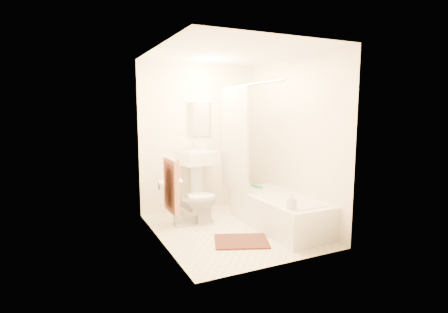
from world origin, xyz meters
name	(u,v)px	position (x,y,z in m)	size (l,w,h in m)	color
floor	(232,230)	(0.00, 0.00, 0.00)	(2.40, 2.40, 0.00)	beige
ceiling	(232,52)	(0.00, 0.00, 2.40)	(2.40, 2.40, 0.00)	white
wall_back	(199,138)	(0.00, 1.20, 1.20)	(2.00, 0.02, 2.40)	beige
wall_left	(159,148)	(-1.00, 0.00, 1.20)	(0.02, 2.40, 2.40)	beige
wall_right	(293,141)	(1.00, 0.00, 1.20)	(0.02, 2.40, 2.40)	beige
mirror	(200,119)	(0.00, 1.18, 1.50)	(0.40, 0.03, 0.55)	white
curtain_rod	(248,85)	(0.30, 0.10, 2.00)	(0.03, 0.03, 1.70)	silver
shower_curtain	(235,139)	(0.30, 0.50, 1.22)	(0.04, 0.80, 1.55)	silver
towel_bar	(168,158)	(-0.96, -0.25, 1.10)	(0.02, 0.02, 0.60)	silver
towel	(171,185)	(-0.93, -0.25, 0.78)	(0.06, 0.45, 0.66)	#CC7266
toilet_paper	(163,185)	(-0.93, 0.12, 0.70)	(0.12, 0.12, 0.11)	white
toilet	(193,200)	(-0.39, 0.49, 0.35)	(0.40, 0.71, 0.70)	white
sink	(197,180)	(-0.14, 0.95, 0.55)	(0.56, 0.45, 1.09)	white
bathtub	(279,212)	(0.65, -0.20, 0.23)	(0.71, 1.61, 0.45)	white
bath_mat	(241,241)	(-0.09, -0.46, 0.01)	(0.67, 0.50, 0.02)	#472B1F
soap_bottle	(292,202)	(0.42, -0.79, 0.55)	(0.09, 0.09, 0.19)	white
scrub_brush	(257,187)	(0.63, 0.39, 0.47)	(0.07, 0.22, 0.04)	green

